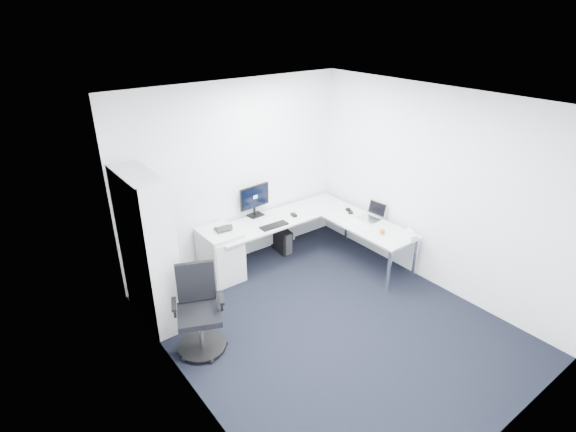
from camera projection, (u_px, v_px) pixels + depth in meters
ground at (330, 325)px, 5.54m from camera, size 4.20×4.20×0.00m
ceiling at (341, 104)px, 4.39m from camera, size 4.20×4.20×0.00m
wall_back at (236, 175)px, 6.48m from camera, size 3.60×0.02×2.70m
wall_front at (520, 324)px, 3.45m from camera, size 3.60×0.02×2.70m
wall_left at (185, 282)px, 3.98m from camera, size 0.02×4.20×2.70m
wall_right at (435, 190)px, 5.95m from camera, size 0.02×4.20×2.70m
l_desk at (295, 244)px, 6.70m from camera, size 2.31×1.29×0.67m
drawer_pedestal at (220, 255)px, 6.37m from camera, size 0.48×0.60×0.74m
bookshelf at (148, 250)px, 5.28m from camera, size 0.37×0.96×1.92m
task_chair at (199, 313)px, 4.93m from camera, size 0.75×0.75×1.02m
black_pc_tower at (282, 240)px, 7.14m from camera, size 0.21×0.41×0.38m
beige_pc_tower at (176, 279)px, 6.14m from camera, size 0.21×0.38×0.35m
power_strip at (287, 241)px, 7.48m from camera, size 0.33×0.10×0.04m
monitor at (255, 201)px, 6.72m from camera, size 0.53×0.21×0.50m
black_keyboard at (274, 226)px, 6.49m from camera, size 0.43×0.16×0.02m
mouse at (294, 215)px, 6.81m from camera, size 0.09×0.12×0.04m
desk_phone at (224, 229)px, 6.24m from camera, size 0.24×0.24×0.15m
laptop at (369, 212)px, 6.66m from camera, size 0.36×0.35×0.23m
white_keyboard at (359, 225)px, 6.52m from camera, size 0.20×0.46×0.01m
headphones at (349, 210)px, 6.95m from camera, size 0.18×0.22×0.05m
orange_fruit at (382, 231)px, 6.27m from camera, size 0.08×0.08×0.08m
tissue_box at (410, 236)px, 6.15m from camera, size 0.16×0.24×0.08m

